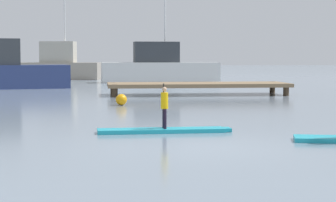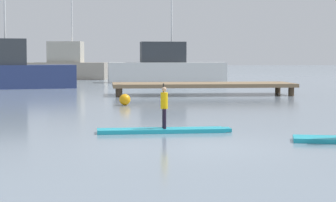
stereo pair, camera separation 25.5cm
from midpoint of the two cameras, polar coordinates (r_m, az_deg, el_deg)
name	(u,v)px [view 2 (the right image)]	position (r m, az deg, el deg)	size (l,w,h in m)	color
ground_plane	(198,148)	(12.92, 3.36, -4.32)	(240.00, 240.00, 0.00)	gray
paddleboard_near	(164,130)	(15.52, 0.11, -2.71)	(3.35, 0.67, 0.10)	#1E9EB2
paddler_child_solo	(164,105)	(15.48, 0.12, -0.39)	(0.19, 0.38, 1.11)	black
motor_boat_small_navy	(166,67)	(45.46, -0.02, 3.08)	(8.59, 2.21, 7.54)	silver
trawler_grey_distant	(58,66)	(52.36, -9.86, 3.14)	(8.69, 3.53, 8.02)	#9E9384
floating_dock	(203,85)	(30.71, 3.42, 1.47)	(8.83, 2.94, 0.59)	#846B4C
mooring_buoy_near	(125,100)	(24.21, -3.66, 0.13)	(0.44, 0.44, 0.44)	orange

